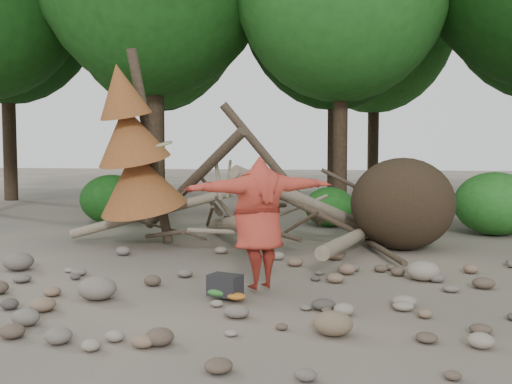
# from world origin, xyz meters

# --- Properties ---
(ground) EXTENTS (120.00, 120.00, 0.00)m
(ground) POSITION_xyz_m (0.00, 0.00, 0.00)
(ground) COLOR #514C44
(ground) RESTS_ON ground
(deadfall_pile) EXTENTS (8.55, 5.24, 3.30)m
(deadfall_pile) POSITION_xyz_m (2.02, 4.24, 0.95)
(deadfall_pile) COLOR #332619
(deadfall_pile) RESTS_ON ground
(dead_conifer) EXTENTS (2.06, 2.16, 4.35)m
(dead_conifer) POSITION_xyz_m (-3.12, 3.37, 2.11)
(dead_conifer) COLOR #4C3F30
(dead_conifer) RESTS_ON ground
(bush_left) EXTENTS (1.80, 1.80, 1.44)m
(bush_left) POSITION_xyz_m (-5.50, 7.20, 0.72)
(bush_left) COLOR #164913
(bush_left) RESTS_ON ground
(bush_mid) EXTENTS (1.40, 1.40, 1.12)m
(bush_mid) POSITION_xyz_m (0.80, 7.80, 0.56)
(bush_mid) COLOR #1E5D1B
(bush_mid) RESTS_ON ground
(bush_right) EXTENTS (2.00, 2.00, 1.60)m
(bush_right) POSITION_xyz_m (5.00, 7.00, 0.80)
(bush_right) COLOR #276E22
(bush_right) RESTS_ON ground
(frisbee_thrower) EXTENTS (2.65, 1.97, 2.20)m
(frisbee_thrower) POSITION_xyz_m (0.32, -0.02, 1.06)
(frisbee_thrower) COLOR #A93426
(frisbee_thrower) RESTS_ON ground
(backpack) EXTENTS (0.52, 0.42, 0.30)m
(backpack) POSITION_xyz_m (-0.07, -0.49, 0.15)
(backpack) COLOR black
(backpack) RESTS_ON ground
(cloth_green) EXTENTS (0.37, 0.31, 0.14)m
(cloth_green) POSITION_xyz_m (-0.14, -0.52, 0.07)
(cloth_green) COLOR #30712D
(cloth_green) RESTS_ON ground
(cloth_orange) EXTENTS (0.26, 0.22, 0.10)m
(cloth_orange) POSITION_xyz_m (0.13, -0.65, 0.05)
(cloth_orange) COLOR #B4671E
(cloth_orange) RESTS_ON ground
(boulder_front_left) EXTENTS (0.55, 0.50, 0.33)m
(boulder_front_left) POSITION_xyz_m (-1.85, -0.86, 0.17)
(boulder_front_left) COLOR slate
(boulder_front_left) RESTS_ON ground
(boulder_front_right) EXTENTS (0.46, 0.42, 0.28)m
(boulder_front_right) POSITION_xyz_m (1.53, -1.78, 0.14)
(boulder_front_right) COLOR brown
(boulder_front_right) RESTS_ON ground
(boulder_mid_right) EXTENTS (0.54, 0.48, 0.32)m
(boulder_mid_right) POSITION_xyz_m (2.79, 1.32, 0.16)
(boulder_mid_right) COLOR gray
(boulder_mid_right) RESTS_ON ground
(boulder_mid_left) EXTENTS (0.55, 0.49, 0.33)m
(boulder_mid_left) POSITION_xyz_m (-4.18, 0.72, 0.16)
(boulder_mid_left) COLOR #655E55
(boulder_mid_left) RESTS_ON ground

